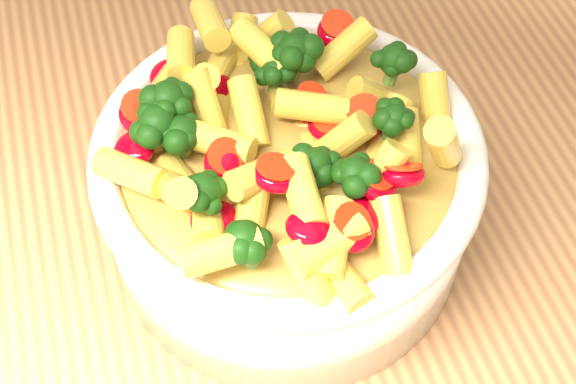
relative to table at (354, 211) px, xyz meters
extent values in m
cube|color=tan|center=(0.00, 0.00, 0.08)|extent=(1.20, 0.80, 0.04)
cylinder|color=white|center=(-0.09, -0.07, 0.15)|extent=(0.25, 0.25, 0.10)
ellipsoid|color=white|center=(-0.09, -0.07, 0.12)|extent=(0.23, 0.23, 0.04)
torus|color=white|center=(-0.09, -0.07, 0.20)|extent=(0.26, 0.26, 0.02)
ellipsoid|color=gold|center=(-0.09, -0.07, 0.20)|extent=(0.22, 0.22, 0.03)
camera|label=1|loc=(-0.18, -0.39, 0.61)|focal=50.00mm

